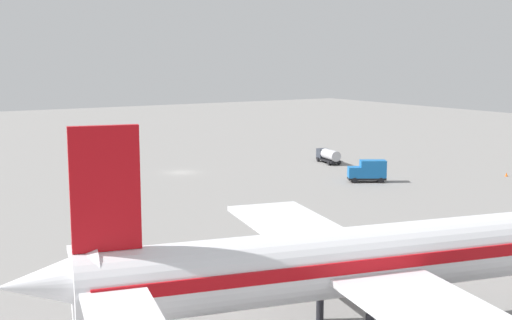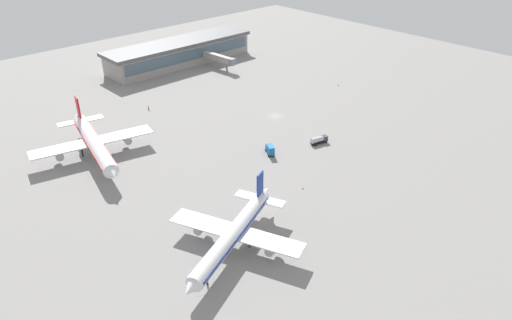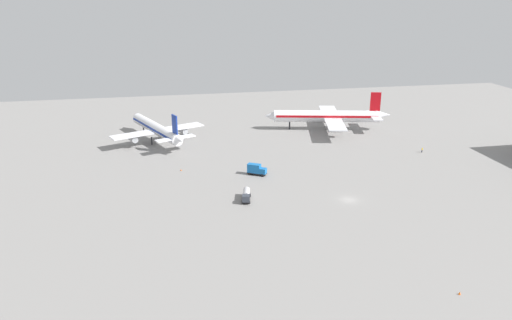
# 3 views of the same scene
# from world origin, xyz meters

# --- Properties ---
(ground) EXTENTS (288.00, 288.00, 0.00)m
(ground) POSITION_xyz_m (0.00, 0.00, 0.00)
(ground) COLOR gray
(terminal_building) EXTENTS (77.20, 18.90, 11.12)m
(terminal_building) POSITION_xyz_m (-10.52, -77.94, 5.67)
(terminal_building) COLOR #9E9993
(terminal_building) RESTS_ON ground
(airplane_at_gate) EXTENTS (39.21, 48.17, 14.79)m
(airplane_at_gate) POSITION_xyz_m (65.58, -16.79, 5.38)
(airplane_at_gate) COLOR white
(airplane_at_gate) RESTS_ON ground
(airplane_taxiing) EXTENTS (40.47, 33.46, 12.95)m
(airplane_taxiing) POSITION_xyz_m (62.40, 48.45, 4.71)
(airplane_taxiing) COLOR white
(airplane_taxiing) RESTS_ON ground
(fuel_truck) EXTENTS (6.56, 3.25, 2.50)m
(fuel_truck) POSITION_xyz_m (5.01, 26.25, 1.39)
(fuel_truck) COLOR black
(fuel_truck) RESTS_ON ground
(catering_truck) EXTENTS (4.50, 5.78, 3.30)m
(catering_truck) POSITION_xyz_m (22.47, 20.12, 1.70)
(catering_truck) COLOR black
(catering_truck) RESTS_ON ground
(ground_crew_worker) EXTENTS (0.53, 0.53, 1.67)m
(ground_crew_worker) POSITION_xyz_m (32.37, -38.60, 0.85)
(ground_crew_worker) COLOR #1E2338
(ground_crew_worker) RESTS_ON ground
(jet_bridge) EXTENTS (4.58, 21.24, 6.74)m
(jet_bridge) POSITION_xyz_m (-19.80, -58.32, 5.14)
(jet_bridge) COLOR #9E9993
(jet_bridge) RESTS_ON ground
(safety_cone_near_gate) EXTENTS (0.44, 0.44, 0.60)m
(safety_cone_near_gate) POSITION_xyz_m (-43.64, -3.97, 0.30)
(safety_cone_near_gate) COLOR #EA590C
(safety_cone_near_gate) RESTS_ON ground
(safety_cone_mid_apron) EXTENTS (0.44, 0.44, 0.60)m
(safety_cone_mid_apron) POSITION_xyz_m (30.30, 41.76, 0.30)
(safety_cone_mid_apron) COLOR #EA590C
(safety_cone_mid_apron) RESTS_ON ground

